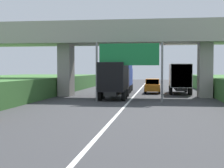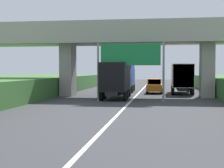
{
  "view_description": "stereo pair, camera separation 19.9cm",
  "coord_description": "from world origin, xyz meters",
  "px_view_note": "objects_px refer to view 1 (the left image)",
  "views": [
    {
      "loc": [
        2.45,
        2.39,
        2.76
      ],
      "look_at": [
        0.0,
        20.48,
        2.0
      ],
      "focal_mm": 53.88,
      "sensor_mm": 36.0,
      "label": 1
    },
    {
      "loc": [
        2.64,
        2.42,
        2.76
      ],
      "look_at": [
        0.0,
        20.48,
        2.0
      ],
      "focal_mm": 53.88,
      "sensor_mm": 36.0,
      "label": 2
    }
  ],
  "objects_px": {
    "truck_green": "(179,77)",
    "truck_blue": "(122,77)",
    "car_orange": "(152,86)",
    "overhead_highway_sign": "(129,58)",
    "truck_black": "(115,79)"
  },
  "relations": [
    {
      "from": "truck_green",
      "to": "truck_blue",
      "type": "xyz_separation_m",
      "value": [
        -6.96,
        1.93,
        0.0
      ]
    },
    {
      "from": "overhead_highway_sign",
      "to": "truck_black",
      "type": "bearing_deg",
      "value": 118.94
    },
    {
      "from": "overhead_highway_sign",
      "to": "truck_blue",
      "type": "distance_m",
      "value": 13.09
    },
    {
      "from": "car_orange",
      "to": "overhead_highway_sign",
      "type": "bearing_deg",
      "value": -99.73
    },
    {
      "from": "truck_green",
      "to": "car_orange",
      "type": "relative_size",
      "value": 1.78
    },
    {
      "from": "overhead_highway_sign",
      "to": "car_orange",
      "type": "xyz_separation_m",
      "value": [
        1.87,
        10.91,
        -2.94
      ]
    },
    {
      "from": "overhead_highway_sign",
      "to": "car_orange",
      "type": "distance_m",
      "value": 11.45
    },
    {
      "from": "truck_black",
      "to": "truck_blue",
      "type": "relative_size",
      "value": 1.0
    },
    {
      "from": "truck_green",
      "to": "truck_blue",
      "type": "height_order",
      "value": "same"
    },
    {
      "from": "car_orange",
      "to": "truck_green",
      "type": "bearing_deg",
      "value": -0.56
    },
    {
      "from": "overhead_highway_sign",
      "to": "truck_blue",
      "type": "bearing_deg",
      "value": 98.62
    },
    {
      "from": "truck_blue",
      "to": "overhead_highway_sign",
      "type": "bearing_deg",
      "value": -81.38
    },
    {
      "from": "truck_green",
      "to": "truck_blue",
      "type": "distance_m",
      "value": 7.22
    },
    {
      "from": "truck_blue",
      "to": "car_orange",
      "type": "xyz_separation_m",
      "value": [
        3.81,
        -1.9,
        -1.08
      ]
    },
    {
      "from": "truck_green",
      "to": "overhead_highway_sign",
      "type": "bearing_deg",
      "value": -114.76
    }
  ]
}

